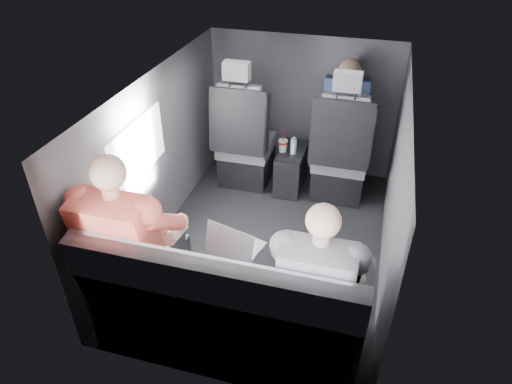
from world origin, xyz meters
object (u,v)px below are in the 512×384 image
(passenger_front_right, at_px, (345,111))
(laptop_silver, at_px, (234,245))
(center_console, at_px, (291,169))
(rear_bench, at_px, (225,314))
(laptop_black, at_px, (332,267))
(soda_cup, at_px, (283,145))
(front_seat_right, at_px, (340,159))
(passenger_rear_left, at_px, (133,241))
(water_bottle, at_px, (294,146))
(laptop_white, at_px, (153,230))
(passenger_rear_right, at_px, (319,282))
(front_seat_left, at_px, (244,146))

(passenger_front_right, bearing_deg, laptop_silver, -103.30)
(laptop_silver, bearing_deg, center_console, 89.25)
(rear_bench, bearing_deg, passenger_front_right, 78.81)
(laptop_black, bearing_deg, soda_cup, 111.38)
(center_console, height_order, passenger_front_right, passenger_front_right)
(front_seat_right, distance_m, passenger_rear_left, 2.11)
(rear_bench, distance_m, water_bottle, 1.89)
(front_seat_right, relative_size, laptop_silver, 3.47)
(front_seat_right, bearing_deg, passenger_front_right, 95.06)
(laptop_white, distance_m, passenger_front_right, 2.15)
(passenger_front_right, bearing_deg, rear_bench, -101.19)
(center_console, distance_m, laptop_white, 1.83)
(passenger_rear_right, bearing_deg, passenger_front_right, 92.73)
(front_seat_left, height_order, water_bottle, front_seat_left)
(rear_bench, relative_size, laptop_white, 4.49)
(center_console, bearing_deg, passenger_rear_left, -108.14)
(soda_cup, xyz_separation_m, passenger_rear_right, (0.60, -1.81, 0.16))
(soda_cup, height_order, passenger_front_right, passenger_front_right)
(center_console, distance_m, passenger_rear_left, 2.00)
(soda_cup, relative_size, passenger_rear_right, 0.21)
(laptop_black, bearing_deg, passenger_rear_right, -113.13)
(laptop_silver, bearing_deg, laptop_white, -179.18)
(front_seat_left, xyz_separation_m, rear_bench, (0.45, -1.90, -0.09))
(water_bottle, height_order, laptop_white, laptop_white)
(front_seat_left, bearing_deg, front_seat_right, 0.00)
(center_console, xyz_separation_m, passenger_rear_right, (0.53, -1.85, 0.42))
(soda_cup, distance_m, laptop_silver, 1.65)
(soda_cup, xyz_separation_m, laptop_black, (0.66, -1.68, 0.17))
(laptop_white, xyz_separation_m, laptop_black, (1.14, -0.03, 0.00))
(center_console, distance_m, passenger_rear_right, 1.97)
(front_seat_right, height_order, rear_bench, front_seat_right)
(center_console, height_order, water_bottle, water_bottle)
(rear_bench, xyz_separation_m, water_bottle, (0.02, 1.89, 0.17))
(center_console, distance_m, laptop_black, 1.87)
(laptop_silver, height_order, passenger_rear_right, passenger_rear_right)
(center_console, height_order, laptop_white, laptop_white)
(laptop_white, bearing_deg, passenger_rear_right, -8.21)
(laptop_white, height_order, laptop_black, laptop_black)
(water_bottle, distance_m, laptop_white, 1.74)
(front_seat_left, xyz_separation_m, laptop_black, (1.03, -1.68, 0.23))
(front_seat_left, bearing_deg, soda_cup, -0.01)
(front_seat_left, height_order, center_console, front_seat_left)
(soda_cup, height_order, laptop_silver, laptop_silver)
(laptop_silver, bearing_deg, front_seat_right, 73.97)
(laptop_silver, bearing_deg, laptop_black, -3.71)
(rear_bench, bearing_deg, laptop_silver, 94.85)
(soda_cup, relative_size, laptop_white, 0.72)
(laptop_white, relative_size, laptop_silver, 0.98)
(laptop_black, xyz_separation_m, passenger_rear_right, (-0.05, -0.12, -0.01))
(soda_cup, relative_size, laptop_black, 0.56)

